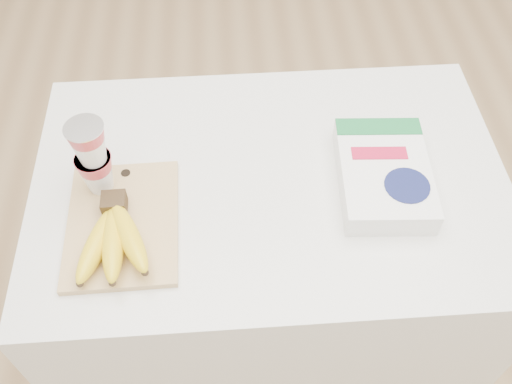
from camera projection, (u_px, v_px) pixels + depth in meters
table at (268, 268)px, 1.53m from camera, size 1.02×0.68×0.77m
cutting_board at (123, 223)px, 1.14m from camera, size 0.22×0.30×0.02m
bananas at (113, 238)px, 1.08m from camera, size 0.16×0.21×0.07m
yogurt_stack at (92, 156)px, 1.12m from camera, size 0.08×0.08×0.18m
cereal_box at (384, 174)px, 1.19m from camera, size 0.20×0.28×0.06m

